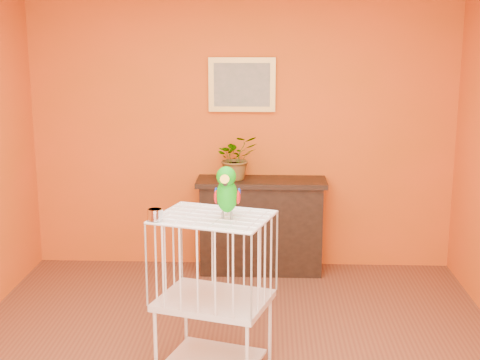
{
  "coord_description": "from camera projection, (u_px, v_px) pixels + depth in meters",
  "views": [
    {
      "loc": [
        0.24,
        -4.0,
        2.23
      ],
      "look_at": [
        0.07,
        0.12,
        1.31
      ],
      "focal_mm": 50.0,
      "sensor_mm": 36.0,
      "label": 1
    }
  ],
  "objects": [
    {
      "name": "room_shell",
      "position": [
        228.0,
        140.0,
        4.05
      ],
      "size": [
        4.5,
        4.5,
        4.5
      ],
      "color": "#E05015",
      "rests_on": "ground"
    },
    {
      "name": "console_cabinet",
      "position": [
        261.0,
        226.0,
        6.28
      ],
      "size": [
        1.2,
        0.43,
        0.89
      ],
      "color": "black",
      "rests_on": "ground"
    },
    {
      "name": "potted_plant",
      "position": [
        236.0,
        162.0,
        6.18
      ],
      "size": [
        0.49,
        0.52,
        0.32
      ],
      "primitive_type": "imported",
      "rotation": [
        0.0,
        0.0,
        0.35
      ],
      "color": "#26722D",
      "rests_on": "console_cabinet"
    },
    {
      "name": "framed_picture",
      "position": [
        242.0,
        85.0,
        6.18
      ],
      "size": [
        0.62,
        0.04,
        0.5
      ],
      "color": "#C19645",
      "rests_on": "room_shell"
    },
    {
      "name": "birdcage",
      "position": [
        214.0,
        292.0,
        4.37
      ],
      "size": [
        0.82,
        0.72,
        1.08
      ],
      "rotation": [
        0.0,
        0.0,
        -0.3
      ],
      "color": "silver",
      "rests_on": "ground"
    },
    {
      "name": "feed_cup",
      "position": [
        155.0,
        214.0,
        4.16
      ],
      "size": [
        0.1,
        0.1,
        0.07
      ],
      "primitive_type": "cylinder",
      "color": "silver",
      "rests_on": "birdcage"
    },
    {
      "name": "parrot",
      "position": [
        227.0,
        192.0,
        4.16
      ],
      "size": [
        0.17,
        0.31,
        0.35
      ],
      "rotation": [
        0.0,
        0.0,
        -0.05
      ],
      "color": "#59544C",
      "rests_on": "birdcage"
    }
  ]
}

